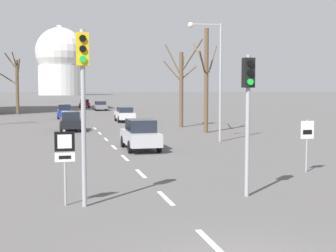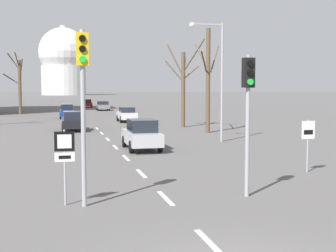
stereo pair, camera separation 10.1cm
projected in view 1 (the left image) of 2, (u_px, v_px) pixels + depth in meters
The scene contains 23 objects.
lane_stripe_0 at pixel (211, 242), 10.81m from camera, with size 0.16×2.00×0.01m, color silver.
lane_stripe_1 at pixel (166, 198), 15.16m from camera, with size 0.16×2.00×0.01m, color silver.
lane_stripe_2 at pixel (141, 173), 19.52m from camera, with size 0.16×2.00×0.01m, color silver.
lane_stripe_3 at pixel (125, 158), 23.88m from camera, with size 0.16×2.00×0.01m, color silver.
lane_stripe_4 at pixel (114, 147), 28.24m from camera, with size 0.16×2.00×0.01m, color silver.
lane_stripe_5 at pixel (106, 139), 32.60m from camera, with size 0.16×2.00×0.01m, color silver.
lane_stripe_6 at pixel (100, 133), 36.95m from camera, with size 0.16×2.00×0.01m, color silver.
lane_stripe_7 at pixel (95, 128), 41.31m from camera, with size 0.16×2.00×0.01m, color silver.
traffic_signal_near_left at pixel (83, 84), 13.81m from camera, with size 0.36×0.34×5.28m.
traffic_signal_near_right at pixel (248, 98), 15.17m from camera, with size 0.36×0.34×4.64m.
route_sign_post at pixel (65, 154), 14.10m from camera, with size 0.60×0.08×2.31m.
speed_limit_sign at pixel (307, 137), 19.78m from camera, with size 0.60×0.08×2.23m.
street_lamp_right at pixel (214, 69), 30.75m from camera, with size 2.34×0.36×7.80m.
sedan_near_left at pixel (65, 111), 54.76m from camera, with size 1.68×4.05×1.70m.
sedan_near_right at pixel (70, 121), 39.16m from camera, with size 1.76×4.46×1.63m.
sedan_mid_centre at pixel (140, 134), 26.98m from camera, with size 1.81×4.40×1.78m.
sedan_far_left at pixel (84, 103), 85.98m from camera, with size 1.84×3.83×1.52m.
sedan_far_right at pixel (125, 114), 49.30m from camera, with size 1.76×4.29×1.57m.
sedan_distant_centre at pixel (100, 106), 74.78m from camera, with size 1.97×4.48×1.48m.
bare_tree_left_near at pixel (17, 84), 63.49m from camera, with size 2.86×2.66×8.41m.
bare_tree_right_near at pixel (206, 78), 37.25m from camera, with size 2.99×4.90×8.28m.
bare_tree_right_far at pixel (181, 85), 42.49m from camera, with size 3.27×3.25×7.88m.
capitol_dome at pixel (60, 61), 238.03m from camera, with size 24.93×24.93×35.21m.
Camera 1 is at (-3.46, -7.82, 3.56)m, focal length 50.00 mm.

